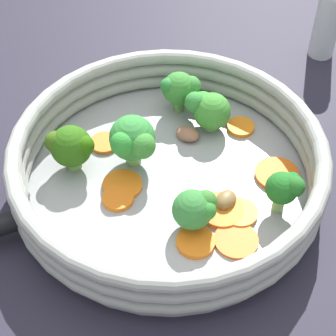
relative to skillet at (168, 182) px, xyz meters
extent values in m
plane|color=#221F2D|center=(0.00, 0.00, -0.01)|extent=(4.00, 4.00, 0.00)
cylinder|color=#939699|center=(0.00, 0.00, 0.00)|extent=(0.30, 0.30, 0.01)
torus|color=#9A9E97|center=(0.00, 0.00, 0.01)|extent=(0.31, 0.31, 0.02)
torus|color=#9A9E97|center=(0.00, 0.00, 0.03)|extent=(0.31, 0.31, 0.02)
torus|color=#9A9E97|center=(0.00, 0.00, 0.05)|extent=(0.31, 0.31, 0.02)
sphere|color=#989298|center=(-0.12, -0.07, 0.01)|extent=(0.01, 0.01, 0.01)
sphere|color=#93939C|center=(-0.08, -0.12, 0.01)|extent=(0.01, 0.01, 0.01)
cylinder|color=orange|center=(0.06, -0.02, 0.01)|extent=(0.05, 0.05, 0.00)
cylinder|color=orange|center=(0.05, -0.07, 0.01)|extent=(0.05, 0.05, 0.01)
cylinder|color=orange|center=(-0.04, -0.03, 0.01)|extent=(0.04, 0.04, 0.00)
cylinder|color=orange|center=(-0.04, -0.04, 0.01)|extent=(0.04, 0.04, 0.01)
cylinder|color=#E35C12|center=(0.10, 0.04, 0.01)|extent=(0.06, 0.06, 0.00)
cylinder|color=orange|center=(0.05, 0.10, 0.01)|extent=(0.04, 0.04, 0.00)
cylinder|color=orange|center=(0.08, -0.02, 0.01)|extent=(0.05, 0.05, 0.00)
cylinder|color=orange|center=(-0.08, 0.02, 0.01)|extent=(0.04, 0.04, 0.00)
cylinder|color=orange|center=(0.09, -0.05, 0.01)|extent=(0.06, 0.06, 0.00)
cylinder|color=#89B562|center=(0.11, 0.00, 0.02)|extent=(0.01, 0.01, 0.02)
sphere|color=#1D651F|center=(0.11, 0.00, 0.04)|extent=(0.03, 0.03, 0.03)
sphere|color=#156529|center=(0.12, 0.01, 0.04)|extent=(0.02, 0.02, 0.02)
sphere|color=#206020|center=(0.12, 0.00, 0.04)|extent=(0.02, 0.02, 0.02)
cylinder|color=#7EB15B|center=(-0.04, 0.01, 0.02)|extent=(0.02, 0.02, 0.02)
sphere|color=#318237|center=(-0.04, 0.01, 0.04)|extent=(0.05, 0.05, 0.05)
sphere|color=#36802F|center=(-0.03, 0.00, 0.04)|extent=(0.03, 0.03, 0.03)
sphere|color=#2B892E|center=(-0.04, -0.01, 0.05)|extent=(0.03, 0.03, 0.03)
cylinder|color=#779B59|center=(0.02, 0.09, 0.01)|extent=(0.02, 0.02, 0.01)
sphere|color=#3A862F|center=(0.02, 0.09, 0.03)|extent=(0.04, 0.04, 0.04)
sphere|color=green|center=(0.01, 0.09, 0.03)|extent=(0.03, 0.03, 0.03)
sphere|color=#307E33|center=(0.00, 0.08, 0.04)|extent=(0.02, 0.02, 0.02)
cylinder|color=#6F9A51|center=(-0.10, -0.02, 0.02)|extent=(0.02, 0.02, 0.02)
sphere|color=#285911|center=(-0.10, -0.02, 0.04)|extent=(0.04, 0.04, 0.04)
sphere|color=#315312|center=(-0.11, -0.02, 0.04)|extent=(0.02, 0.02, 0.02)
sphere|color=#265709|center=(-0.08, -0.02, 0.04)|extent=(0.02, 0.02, 0.02)
cylinder|color=#638F4A|center=(-0.03, 0.10, 0.02)|extent=(0.01, 0.01, 0.02)
sphere|color=#33792E|center=(-0.03, 0.10, 0.04)|extent=(0.04, 0.04, 0.04)
sphere|color=#297833|center=(-0.04, 0.09, 0.04)|extent=(0.02, 0.02, 0.02)
sphere|color=#357B32|center=(-0.01, 0.11, 0.04)|extent=(0.02, 0.02, 0.02)
cylinder|color=#81AB5C|center=(0.04, -0.05, 0.01)|extent=(0.01, 0.01, 0.01)
sphere|color=#307432|center=(0.04, -0.05, 0.03)|extent=(0.04, 0.04, 0.04)
sphere|color=#367329|center=(0.05, -0.04, 0.03)|extent=(0.02, 0.02, 0.02)
sphere|color=#317129|center=(0.05, -0.04, 0.04)|extent=(0.02, 0.02, 0.02)
sphere|color=#2A792A|center=(0.06, -0.05, 0.04)|extent=(0.02, 0.02, 0.02)
ellipsoid|color=#8C5C45|center=(0.00, 0.06, 0.01)|extent=(0.03, 0.02, 0.01)
ellipsoid|color=brown|center=(0.06, -0.01, 0.01)|extent=(0.02, 0.03, 0.01)
cylinder|color=silver|center=(0.11, 0.28, 0.04)|extent=(0.03, 0.03, 0.09)
camera|label=1|loc=(0.13, -0.35, 0.43)|focal=60.00mm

